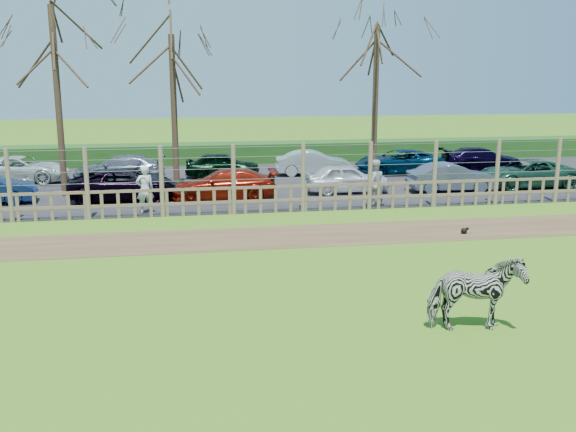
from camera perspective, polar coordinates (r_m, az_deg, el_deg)
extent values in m
plane|color=olive|center=(15.30, -2.11, -6.18)|extent=(120.00, 120.00, 0.00)
cube|color=brown|center=(19.58, -3.88, -1.98)|extent=(34.00, 2.80, 0.01)
cube|color=#232326|center=(29.34, -5.93, 2.89)|extent=(44.00, 13.00, 0.04)
cube|color=#1E4716|center=(36.18, -6.73, 5.54)|extent=(46.00, 2.00, 1.10)
cube|color=brown|center=(22.88, -4.82, 1.27)|extent=(30.00, 0.06, 0.10)
cube|color=brown|center=(22.79, -4.84, 2.50)|extent=(30.00, 0.06, 0.10)
cylinder|color=brown|center=(23.34, -23.54, 2.48)|extent=(0.16, 0.16, 2.50)
cylinder|color=brown|center=(22.87, -17.45, 2.76)|extent=(0.16, 0.16, 2.50)
cylinder|color=brown|center=(22.67, -11.17, 3.02)|extent=(0.16, 0.16, 2.50)
cylinder|color=brown|center=(22.74, -4.85, 3.24)|extent=(0.16, 0.16, 2.50)
cylinder|color=brown|center=(23.08, 1.35, 3.43)|extent=(0.16, 0.16, 2.50)
cylinder|color=brown|center=(23.69, 7.30, 3.56)|extent=(0.16, 0.16, 2.50)
cylinder|color=brown|center=(24.54, 12.91, 3.65)|extent=(0.16, 0.16, 2.50)
cylinder|color=brown|center=(25.60, 18.09, 3.71)|extent=(0.16, 0.16, 2.50)
cylinder|color=brown|center=(26.85, 22.83, 3.73)|extent=(0.16, 0.16, 2.50)
cylinder|color=gray|center=(22.74, -4.85, 3.24)|extent=(30.00, 0.02, 0.02)
cylinder|color=gray|center=(22.68, -4.87, 4.24)|extent=(30.00, 0.02, 0.02)
cylinder|color=gray|center=(22.62, -4.89, 5.24)|extent=(30.00, 0.02, 0.02)
cylinder|color=gray|center=(22.58, -4.91, 6.12)|extent=(30.00, 0.02, 0.02)
cylinder|color=#3D2B1E|center=(27.28, -19.75, 9.39)|extent=(0.26, 0.26, 7.50)
cylinder|color=#3D2B1E|center=(27.91, -10.08, 8.95)|extent=(0.26, 0.26, 6.50)
cylinder|color=#3D2B1E|center=(29.76, 7.75, 9.72)|extent=(0.26, 0.26, 7.00)
imported|color=gray|center=(12.98, 16.32, -6.65)|extent=(1.83, 0.94, 1.50)
imported|color=silver|center=(23.26, -12.60, 2.33)|extent=(0.71, 0.56, 1.72)
imported|color=#C0B9C0|center=(24.36, 7.68, 2.97)|extent=(0.93, 0.77, 1.72)
sphere|color=black|center=(20.81, 15.37, -1.28)|extent=(0.19, 0.19, 0.19)
sphere|color=black|center=(20.84, 15.66, -1.09)|extent=(0.10, 0.10, 0.10)
imported|color=black|center=(26.04, -14.29, 2.72)|extent=(4.33, 2.02, 1.20)
imported|color=maroon|center=(25.42, -5.67, 2.82)|extent=(4.23, 1.92, 1.20)
imported|color=white|center=(26.86, 5.24, 3.35)|extent=(3.54, 1.46, 1.20)
imported|color=#4D5470|center=(27.84, 14.34, 3.33)|extent=(3.68, 1.38, 1.20)
imported|color=#1F4D36|center=(29.96, 20.40, 3.57)|extent=(4.38, 2.14, 1.20)
imported|color=silver|center=(31.76, -22.64, 3.86)|extent=(4.50, 2.43, 1.20)
imported|color=slate|center=(30.59, -14.78, 4.11)|extent=(4.25, 1.98, 1.20)
imported|color=black|center=(30.93, -5.84, 4.55)|extent=(3.65, 1.77, 1.20)
imported|color=#ABB9B7|center=(31.46, 2.24, 4.74)|extent=(3.76, 1.65, 1.20)
imported|color=#04223D|center=(32.33, 9.81, 4.78)|extent=(4.39, 2.16, 1.20)
imported|color=black|center=(34.18, 16.83, 4.84)|extent=(4.29, 2.12, 1.20)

